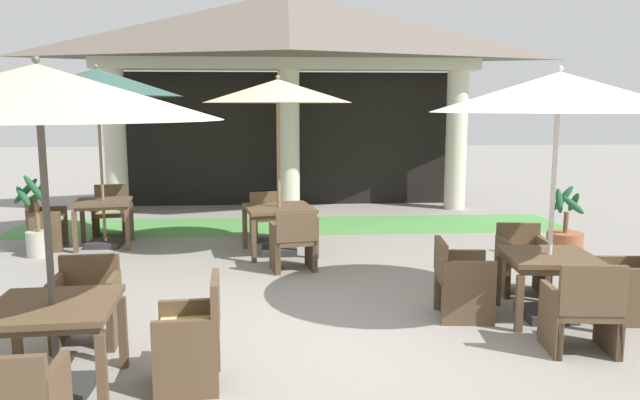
{
  "coord_description": "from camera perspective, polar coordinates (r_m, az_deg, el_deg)",
  "views": [
    {
      "loc": [
        -0.22,
        -5.42,
        2.24
      ],
      "look_at": [
        0.32,
        2.6,
        1.01
      ],
      "focal_mm": 34.23,
      "sensor_mm": 36.0,
      "label": 1
    }
  ],
  "objects": [
    {
      "name": "ground_plane",
      "position": [
        5.87,
        -1.47,
        -13.78
      ],
      "size": [
        60.0,
        60.0,
        0.0
      ],
      "primitive_type": "plane",
      "color": "gray"
    },
    {
      "name": "background_pavilion",
      "position": [
        13.33,
        -3.01,
        14.35
      ],
      "size": [
        8.54,
        2.81,
        4.62
      ],
      "color": "beige",
      "rests_on": "ground"
    },
    {
      "name": "lawn_strip",
      "position": [
        11.65,
        -2.73,
        -2.39
      ],
      "size": [
        10.34,
        1.81,
        0.01
      ],
      "primitive_type": "cube",
      "color": "#519347",
      "rests_on": "ground"
    },
    {
      "name": "patio_table_near_foreground",
      "position": [
        10.42,
        -19.59,
        -0.63
      ],
      "size": [
        0.97,
        0.97,
        0.75
      ],
      "rotation": [
        0.0,
        0.0,
        0.16
      ],
      "color": "brown",
      "rests_on": "ground"
    },
    {
      "name": "patio_umbrella_near_foreground",
      "position": [
        10.31,
        -20.15,
        10.16
      ],
      "size": [
        2.66,
        2.66,
        2.9
      ],
      "color": "#2D2D2D",
      "rests_on": "ground"
    },
    {
      "name": "patio_chair_near_foreground_north",
      "position": [
        11.34,
        -19.01,
        -1.16
      ],
      "size": [
        0.63,
        0.59,
        0.88
      ],
      "rotation": [
        0.0,
        0.0,
        -2.99
      ],
      "color": "brown",
      "rests_on": "ground"
    },
    {
      "name": "patio_chair_near_foreground_west",
      "position": [
        10.61,
        -24.27,
        -2.01
      ],
      "size": [
        0.59,
        0.67,
        0.84
      ],
      "rotation": [
        0.0,
        0.0,
        -1.41
      ],
      "color": "brown",
      "rests_on": "ground"
    },
    {
      "name": "patio_table_mid_left",
      "position": [
        5.24,
        -23.65,
        -9.87
      ],
      "size": [
        1.0,
        1.0,
        0.74
      ],
      "rotation": [
        0.0,
        0.0,
        0.07
      ],
      "color": "brown",
      "rests_on": "ground"
    },
    {
      "name": "patio_umbrella_mid_left",
      "position": [
        4.99,
        -24.85,
        8.95
      ],
      "size": [
        2.71,
        2.71,
        2.61
      ],
      "color": "#2D2D2D",
      "rests_on": "ground"
    },
    {
      "name": "patio_chair_mid_left_east",
      "position": [
        5.14,
        -11.87,
        -12.34
      ],
      "size": [
        0.55,
        0.6,
        0.9
      ],
      "rotation": [
        0.0,
        0.0,
        -4.64
      ],
      "color": "brown",
      "rests_on": "ground"
    },
    {
      "name": "patio_chair_mid_left_north",
      "position": [
        6.27,
        -20.98,
        -8.92
      ],
      "size": [
        0.62,
        0.54,
        0.82
      ],
      "rotation": [
        0.0,
        0.0,
        -3.07
      ],
      "color": "brown",
      "rests_on": "ground"
    },
    {
      "name": "patio_table_mid_right",
      "position": [
        9.36,
        -3.85,
        -1.17
      ],
      "size": [
        1.17,
        1.17,
        0.73
      ],
      "rotation": [
        0.0,
        0.0,
        0.19
      ],
      "color": "brown",
      "rests_on": "ground"
    },
    {
      "name": "patio_umbrella_mid_right",
      "position": [
        9.22,
        -3.97,
        9.87
      ],
      "size": [
        2.22,
        2.22,
        2.71
      ],
      "color": "#2D2D2D",
      "rests_on": "ground"
    },
    {
      "name": "patio_chair_mid_right_south",
      "position": [
        8.42,
        -2.49,
        -3.91
      ],
      "size": [
        0.66,
        0.61,
        0.84
      ],
      "rotation": [
        0.0,
        0.0,
        0.19
      ],
      "color": "brown",
      "rests_on": "ground"
    },
    {
      "name": "patio_chair_mid_right_north",
      "position": [
        10.4,
        -4.92,
        -1.64
      ],
      "size": [
        0.65,
        0.59,
        0.8
      ],
      "rotation": [
        0.0,
        0.0,
        -2.95
      ],
      "color": "brown",
      "rests_on": "ground"
    },
    {
      "name": "patio_table_far_back",
      "position": [
        6.93,
        20.61,
        -5.55
      ],
      "size": [
        0.99,
        0.99,
        0.7
      ],
      "rotation": [
        0.0,
        0.0,
        -0.1
      ],
      "color": "brown",
      "rests_on": "ground"
    },
    {
      "name": "patio_umbrella_far_back",
      "position": [
        6.73,
        21.42,
        9.18
      ],
      "size": [
        2.61,
        2.61,
        2.66
      ],
      "color": "#2D2D2D",
      "rests_on": "ground"
    },
    {
      "name": "patio_chair_far_back_east",
      "position": [
        7.33,
        27.45,
        -6.91
      ],
      "size": [
        0.64,
        0.63,
        0.87
      ],
      "rotation": [
        0.0,
        0.0,
        1.47
      ],
      "color": "brown",
      "rests_on": "ground"
    },
    {
      "name": "patio_chair_far_back_north",
      "position": [
        7.82,
        18.37,
        -5.36
      ],
      "size": [
        0.6,
        0.59,
        0.82
      ],
      "rotation": [
        0.0,
        0.0,
        -3.24
      ],
      "color": "brown",
      "rests_on": "ground"
    },
    {
      "name": "patio_chair_far_back_west",
      "position": [
        6.74,
        13.04,
        -7.29
      ],
      "size": [
        0.61,
        0.61,
        0.84
      ],
      "rotation": [
        0.0,
        0.0,
        -1.67
      ],
      "color": "brown",
      "rests_on": "ground"
    },
    {
      "name": "patio_chair_far_back_south",
      "position": [
        6.15,
        23.32,
        -9.51
      ],
      "size": [
        0.65,
        0.57,
        0.88
      ],
      "rotation": [
        0.0,
        0.0,
        -0.1
      ],
      "color": "brown",
      "rests_on": "ground"
    },
    {
      "name": "potted_palm_left_edge",
      "position": [
        10.12,
        -24.92,
        -2.4
      ],
      "size": [
        0.57,
        0.66,
        1.28
      ],
      "color": "#B2AD9E",
      "rests_on": "ground"
    },
    {
      "name": "potted_palm_right_edge",
      "position": [
        9.79,
        21.91,
        -3.46
      ],
      "size": [
        0.53,
        0.53,
        1.1
      ],
      "color": "#995638",
      "rests_on": "ground"
    }
  ]
}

